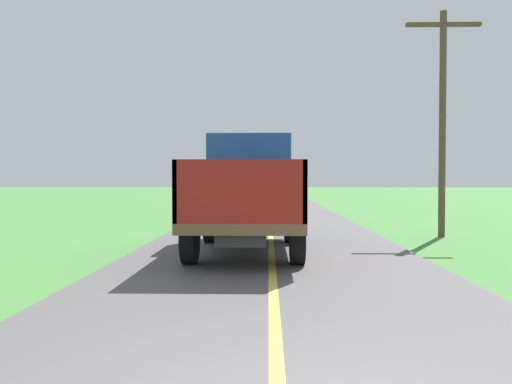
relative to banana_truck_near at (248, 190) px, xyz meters
The scene contains 3 objects.
banana_truck_near is the anchor object (origin of this frame).
banana_truck_far 15.48m from the banana_truck_near, 90.02° to the left, with size 2.38×5.81×2.80m.
utility_pole_roadside 6.80m from the banana_truck_near, 27.26° to the left, with size 2.22×0.20×6.74m.
Camera 1 is at (-0.08, -3.18, 1.75)m, focal length 35.42 mm.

